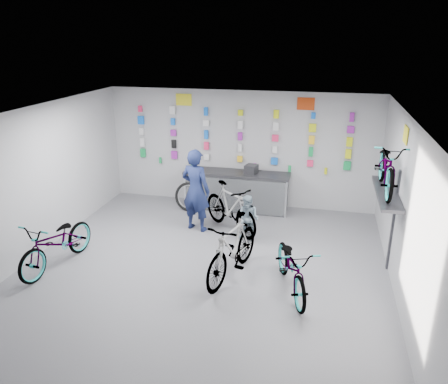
% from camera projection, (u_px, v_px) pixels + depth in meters
% --- Properties ---
extents(floor, '(8.00, 8.00, 0.00)m').
position_uv_depth(floor, '(198.00, 278.00, 8.18)').
color(floor, '#535258').
rests_on(floor, ground).
extents(ceiling, '(8.00, 8.00, 0.00)m').
position_uv_depth(ceiling, '(195.00, 119.00, 7.15)').
color(ceiling, white).
rests_on(ceiling, wall_back).
extents(wall_back, '(7.00, 0.00, 7.00)m').
position_uv_depth(wall_back, '(240.00, 149.00, 11.33)').
color(wall_back, '#A9A9AB').
rests_on(wall_back, floor).
extents(wall_front, '(7.00, 0.00, 7.00)m').
position_uv_depth(wall_front, '(73.00, 359.00, 4.00)').
color(wall_front, '#A9A9AB').
rests_on(wall_front, floor).
extents(wall_left, '(0.00, 8.00, 8.00)m').
position_uv_depth(wall_left, '(23.00, 189.00, 8.41)').
color(wall_left, '#A9A9AB').
rests_on(wall_left, floor).
extents(wall_right, '(0.00, 8.00, 8.00)m').
position_uv_depth(wall_right, '(408.00, 222.00, 6.92)').
color(wall_right, '#A9A9AB').
rests_on(wall_right, floor).
extents(counter, '(2.70, 0.66, 1.00)m').
position_uv_depth(counter, '(237.00, 191.00, 11.25)').
color(counter, black).
rests_on(counter, floor).
extents(merch_wall, '(5.57, 0.08, 1.56)m').
position_uv_depth(merch_wall, '(243.00, 139.00, 11.15)').
color(merch_wall, '#118E42').
rests_on(merch_wall, wall_back).
extents(wall_bracket, '(0.39, 1.90, 2.00)m').
position_uv_depth(wall_bracket, '(388.00, 197.00, 8.07)').
color(wall_bracket, '#333338').
rests_on(wall_bracket, wall_right).
extents(sign_left, '(0.42, 0.02, 0.30)m').
position_uv_depth(sign_left, '(184.00, 100.00, 11.21)').
color(sign_left, yellow).
rests_on(sign_left, wall_back).
extents(sign_right, '(0.42, 0.02, 0.30)m').
position_uv_depth(sign_right, '(306.00, 104.00, 10.55)').
color(sign_right, '#B73810').
rests_on(sign_right, wall_back).
extents(sign_side, '(0.02, 0.40, 0.30)m').
position_uv_depth(sign_side, '(406.00, 135.00, 7.63)').
color(sign_side, yellow).
rests_on(sign_side, wall_right).
extents(bike_left, '(0.97, 2.04, 1.03)m').
position_uv_depth(bike_left, '(57.00, 242.00, 8.43)').
color(bike_left, gray).
rests_on(bike_left, floor).
extents(bike_center, '(1.03, 2.04, 1.18)m').
position_uv_depth(bike_center, '(232.00, 248.00, 8.04)').
color(bike_center, gray).
rests_on(bike_center, floor).
extents(bike_right, '(1.20, 1.95, 0.97)m').
position_uv_depth(bike_right, '(292.00, 266.00, 7.62)').
color(bike_right, gray).
rests_on(bike_right, floor).
extents(bike_service, '(1.77, 1.63, 1.13)m').
position_uv_depth(bike_service, '(230.00, 208.00, 9.99)').
color(bike_service, gray).
rests_on(bike_service, floor).
extents(bike_wall, '(0.63, 1.80, 0.95)m').
position_uv_depth(bike_wall, '(387.00, 167.00, 7.88)').
color(bike_wall, gray).
rests_on(bike_wall, wall_bracket).
extents(clerk, '(0.80, 0.63, 1.93)m').
position_uv_depth(clerk, '(196.00, 190.00, 9.92)').
color(clerk, '#151E46').
rests_on(clerk, floor).
extents(customer, '(0.61, 0.54, 1.05)m').
position_uv_depth(customer, '(248.00, 219.00, 9.49)').
color(customer, slate).
rests_on(customer, floor).
extents(spare_wheel, '(0.78, 0.27, 0.77)m').
position_uv_depth(spare_wheel, '(189.00, 197.00, 11.20)').
color(spare_wheel, black).
rests_on(spare_wheel, floor).
extents(register, '(0.35, 0.36, 0.22)m').
position_uv_depth(register, '(251.00, 169.00, 10.97)').
color(register, black).
rests_on(register, counter).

